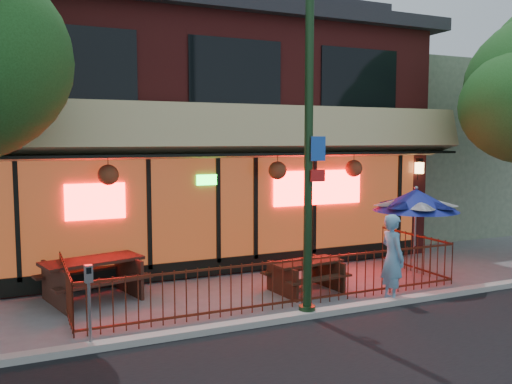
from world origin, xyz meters
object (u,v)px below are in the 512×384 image
street_light (309,151)px  picnic_table_right (306,271)px  parking_meter_near (89,292)px  picnic_table_left (92,273)px  pedestrian (392,258)px  patio_umbrella (416,200)px

street_light → picnic_table_right: bearing=61.6°
street_light → parking_meter_near: (-4.00, 0.00, -2.22)m
picnic_table_right → picnic_table_left: bearing=163.4°
pedestrian → street_light: bearing=98.8°
picnic_table_right → parking_meter_near: bearing=-162.9°
picnic_table_right → parking_meter_near: (-4.80, -1.47, 0.48)m
street_light → picnic_table_left: bearing=142.3°
picnic_table_left → picnic_table_right: size_ratio=1.34×
patio_umbrella → picnic_table_right: bearing=174.5°
picnic_table_right → parking_meter_near: parking_meter_near is taller
street_light → pedestrian: size_ratio=3.82×
picnic_table_right → pedestrian: size_ratio=0.96×
picnic_table_left → pedestrian: pedestrian is taller
pedestrian → picnic_table_left: bearing=70.2°
parking_meter_near → patio_umbrella: bearing=9.0°
patio_umbrella → parking_meter_near: patio_umbrella is taller
parking_meter_near → picnic_table_left: bearing=81.8°
picnic_table_left → patio_umbrella: patio_umbrella is taller
patio_umbrella → pedestrian: (-1.50, -1.08, -1.03)m
picnic_table_left → picnic_table_right: (4.40, -1.31, -0.11)m
street_light → picnic_table_right: 3.17m
patio_umbrella → pedestrian: bearing=-144.3°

